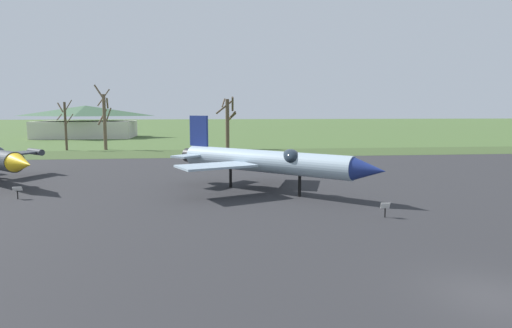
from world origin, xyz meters
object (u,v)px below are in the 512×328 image
object	(u,v)px
info_placard_front_left	(385,208)
info_placard_rear_left	(17,191)
jet_fighter_front_left	(267,161)
visitor_building	(86,122)

from	to	relation	value
info_placard_front_left	info_placard_rear_left	distance (m)	24.86
jet_fighter_front_left	info_placard_rear_left	size ratio (longest dim) A/B	15.56
info_placard_rear_left	visitor_building	world-z (taller)	visitor_building
info_placard_rear_left	visitor_building	bearing A→B (deg)	101.02
jet_fighter_front_left	info_placard_rear_left	world-z (taller)	jet_fighter_front_left
info_placard_rear_left	jet_fighter_front_left	bearing A→B (deg)	1.65
jet_fighter_front_left	info_placard_front_left	world-z (taller)	jet_fighter_front_left
visitor_building	info_placard_front_left	bearing A→B (deg)	-64.95
jet_fighter_front_left	visitor_building	distance (m)	78.78
jet_fighter_front_left	visitor_building	world-z (taller)	visitor_building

